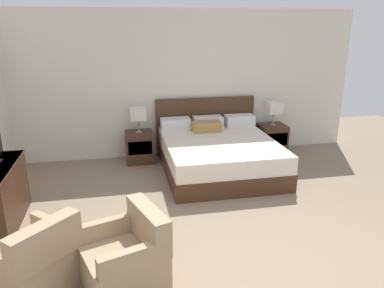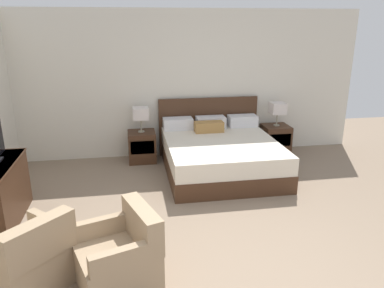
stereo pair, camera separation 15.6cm
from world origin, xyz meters
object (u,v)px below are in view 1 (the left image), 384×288
object	(u,v)px
nightstand_right	(272,139)
table_lamp_left	(138,114)
armchair_by_window	(33,263)
armchair_companion	(127,259)
table_lamp_right	(274,108)
bed	(218,153)
nightstand_left	(140,147)

from	to	relation	value
nightstand_right	table_lamp_left	distance (m)	2.58
armchair_by_window	armchair_companion	size ratio (longest dim) A/B	1.11
table_lamp_right	armchair_by_window	bearing A→B (deg)	-138.82
bed	nightstand_left	bearing A→B (deg)	150.51
bed	table_lamp_right	world-z (taller)	bed
nightstand_right	nightstand_left	bearing A→B (deg)	180.00
nightstand_left	table_lamp_left	size ratio (longest dim) A/B	1.24
nightstand_right	table_lamp_right	xyz separation A→B (m)	(-0.00, 0.00, 0.60)
bed	nightstand_right	world-z (taller)	bed
table_lamp_left	armchair_by_window	world-z (taller)	table_lamp_left
bed	table_lamp_left	size ratio (longest dim) A/B	4.68
armchair_by_window	bed	bearing A→B (deg)	45.96
bed	table_lamp_right	xyz separation A→B (m)	(1.26, 0.71, 0.56)
nightstand_left	armchair_by_window	xyz separation A→B (m)	(-1.18, -3.23, 0.01)
armchair_by_window	armchair_companion	distance (m)	0.85
nightstand_left	bed	bearing A→B (deg)	-29.49
bed	armchair_by_window	bearing A→B (deg)	-134.04
nightstand_left	armchair_companion	size ratio (longest dim) A/B	0.62
table_lamp_right	armchair_by_window	xyz separation A→B (m)	(-3.70, -3.24, -0.59)
nightstand_right	table_lamp_right	size ratio (longest dim) A/B	1.24
table_lamp_left	table_lamp_right	bearing A→B (deg)	0.00
bed	nightstand_left	xyz separation A→B (m)	(-1.26, 0.71, -0.04)
nightstand_left	armchair_companion	distance (m)	3.36
bed	armchair_companion	xyz separation A→B (m)	(-1.60, -2.63, -0.02)
bed	nightstand_right	distance (m)	1.45
nightstand_left	table_lamp_right	world-z (taller)	table_lamp_right
bed	armchair_by_window	world-z (taller)	bed
armchair_companion	table_lamp_right	bearing A→B (deg)	49.52
bed	armchair_companion	bearing A→B (deg)	-121.24
nightstand_right	armchair_by_window	world-z (taller)	armchair_by_window
table_lamp_left	armchair_companion	size ratio (longest dim) A/B	0.50
bed	table_lamp_left	xyz separation A→B (m)	(-1.26, 0.71, 0.56)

